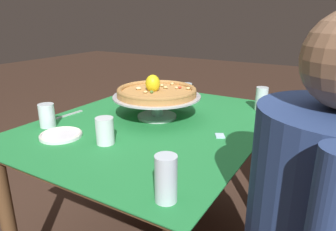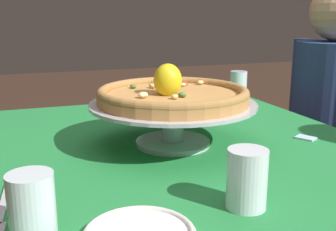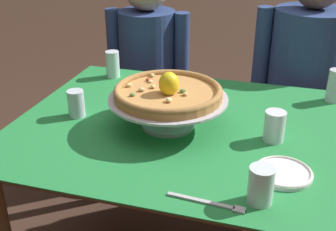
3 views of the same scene
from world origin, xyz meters
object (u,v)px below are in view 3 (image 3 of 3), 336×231
object	(u,v)px
water_glass_back_left	(113,66)
water_glass_side_left	(76,105)
diner_left	(148,80)
pizza_stand	(168,105)
water_glass_front_right	(261,187)
water_glass_side_right	(274,128)
sugar_packet	(208,91)
pizza	(168,92)
side_plate	(283,172)
diner_right	(302,93)
dinner_fork	(210,203)
water_glass_back_right	(335,88)

from	to	relation	value
water_glass_back_left	water_glass_side_left	size ratio (longest dim) A/B	1.20
diner_left	pizza_stand	bearing A→B (deg)	-66.22
pizza_stand	water_glass_front_right	bearing A→B (deg)	-44.59
water_glass_back_left	water_glass_side_right	size ratio (longest dim) A/B	1.16
water_glass_back_left	water_glass_side_left	distance (m)	0.42
pizza_stand	sugar_packet	xyz separation A→B (m)	(0.07, 0.36, -0.08)
sugar_packet	water_glass_back_left	bearing A→B (deg)	174.16
pizza	side_plate	bearing A→B (deg)	-26.38
water_glass_front_right	diner_right	bearing A→B (deg)	83.94
pizza	water_glass_side_left	bearing A→B (deg)	-176.84
pizza	dinner_fork	world-z (taller)	pizza
pizza_stand	pizza	bearing A→B (deg)	-81.12
pizza_stand	sugar_packet	distance (m)	0.37
pizza	water_glass_side_right	bearing A→B (deg)	-0.06
water_glass_side_left	sugar_packet	bearing A→B (deg)	41.55
water_glass_back_right	diner_left	world-z (taller)	diner_left
water_glass_front_right	water_glass_side_left	distance (m)	0.78
water_glass_back_right	water_glass_side_left	size ratio (longest dim) A/B	1.30
side_plate	pizza	bearing A→B (deg)	153.62
pizza_stand	dinner_fork	distance (m)	0.47
side_plate	diner_left	world-z (taller)	diner_left
water_glass_side_left	diner_right	world-z (taller)	diner_right
sugar_packet	dinner_fork	bearing A→B (deg)	-77.94
pizza_stand	water_glass_back_right	world-z (taller)	water_glass_back_right
water_glass_side_right	sugar_packet	distance (m)	0.47
water_glass_side_left	diner_left	bearing A→B (deg)	90.61
pizza_stand	sugar_packet	world-z (taller)	pizza_stand
water_glass_back_left	sugar_packet	distance (m)	0.46
side_plate	diner_right	distance (m)	0.99
pizza	side_plate	xyz separation A→B (m)	(0.41, -0.20, -0.12)
pizza_stand	water_glass_front_right	world-z (taller)	pizza_stand
pizza_stand	side_plate	distance (m)	0.47
water_glass_back_right	side_plate	xyz separation A→B (m)	(-0.17, -0.61, -0.05)
pizza_stand	dinner_fork	size ratio (longest dim) A/B	1.97
pizza_stand	water_glass_back_right	size ratio (longest dim) A/B	3.17
water_glass_front_right	water_glass_back_right	bearing A→B (deg)	73.49
water_glass_back_left	water_glass_side_left	world-z (taller)	water_glass_back_left
water_glass_back_right	diner_right	bearing A→B (deg)	105.28
pizza_stand	water_glass_back_left	distance (m)	0.56
water_glass_front_right	sugar_packet	bearing A→B (deg)	111.90
pizza_stand	side_plate	xyz separation A→B (m)	(0.41, -0.21, -0.07)
pizza_stand	diner_right	xyz separation A→B (m)	(0.48, 0.78, -0.21)
dinner_fork	water_glass_back_left	bearing A→B (deg)	127.65
water_glass_front_right	water_glass_side_left	bearing A→B (deg)	154.92
pizza	water_glass_side_left	size ratio (longest dim) A/B	3.71
dinner_fork	water_glass_back_right	bearing A→B (deg)	66.63
water_glass_back_left	water_glass_front_right	bearing A→B (deg)	-45.47
water_glass_back_right	dinner_fork	world-z (taller)	water_glass_back_right
pizza_stand	pizza	xyz separation A→B (m)	(0.00, -0.00, 0.05)
water_glass_front_right	dinner_fork	bearing A→B (deg)	-158.60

